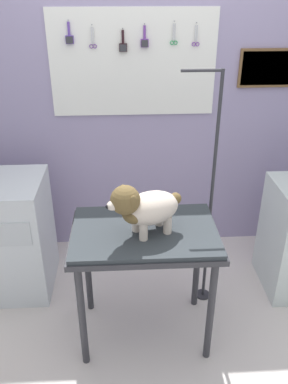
% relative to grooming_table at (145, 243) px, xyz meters
% --- Properties ---
extents(ground, '(4.40, 4.00, 0.04)m').
position_rel_grooming_table_xyz_m(ground, '(0.09, -0.17, -0.74)').
color(ground, silver).
extents(rear_wall_panel, '(4.00, 0.11, 2.30)m').
position_rel_grooming_table_xyz_m(rear_wall_panel, '(0.09, 1.10, 0.44)').
color(rear_wall_panel, '#978AB0').
rests_on(rear_wall_panel, ground).
extents(grooming_table, '(0.88, 0.59, 0.82)m').
position_rel_grooming_table_xyz_m(grooming_table, '(0.00, 0.00, 0.00)').
color(grooming_table, '#2D2D33').
rests_on(grooming_table, ground).
extents(grooming_arm, '(0.29, 0.11, 1.68)m').
position_rel_grooming_table_xyz_m(grooming_arm, '(0.45, 0.31, 0.06)').
color(grooming_arm, '#2D2D33').
rests_on(grooming_arm, ground).
extents(dog, '(0.45, 0.32, 0.33)m').
position_rel_grooming_table_xyz_m(dog, '(-0.01, -0.04, 0.27)').
color(dog, beige).
rests_on(dog, grooming_table).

